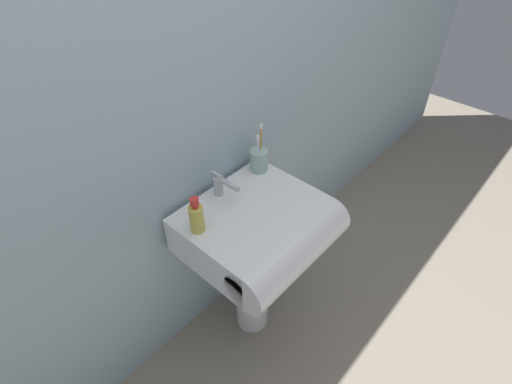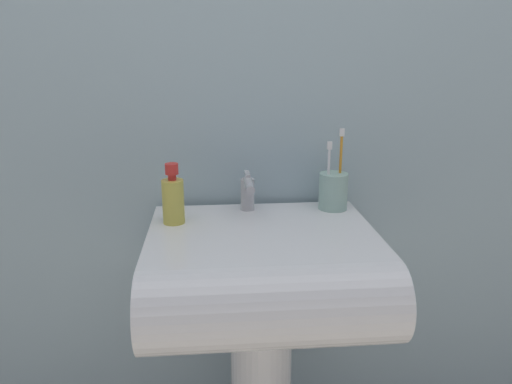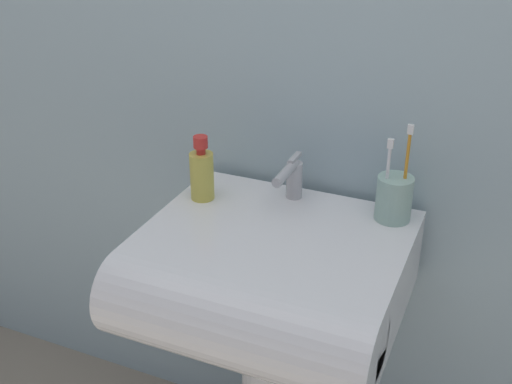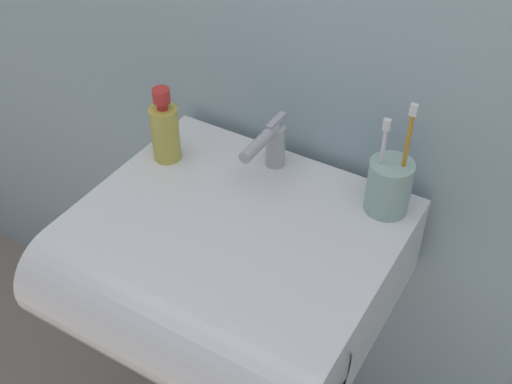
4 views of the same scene
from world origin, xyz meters
name	(u,v)px [view 3 (image 3 of 4)]	position (x,y,z in m)	size (l,w,h in m)	color
sink_basin	(266,281)	(0.00, -0.06, 0.69)	(0.54, 0.50, 0.17)	white
faucet	(292,177)	(-0.02, 0.14, 0.83)	(0.04, 0.14, 0.10)	#B7B7BC
toothbrush_cup	(394,197)	(0.21, 0.14, 0.82)	(0.08, 0.08, 0.22)	#99BFB2
soap_bottle	(202,173)	(-0.21, 0.07, 0.84)	(0.05, 0.05, 0.15)	gold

